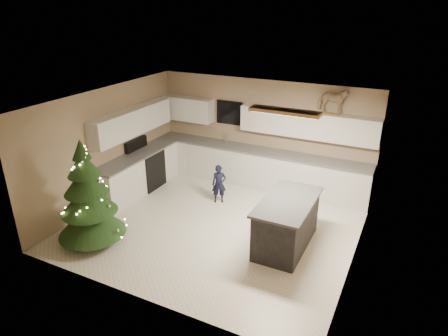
% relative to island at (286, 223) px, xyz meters
% --- Properties ---
extents(ground_plane, '(5.50, 5.50, 0.00)m').
position_rel_island_xyz_m(ground_plane, '(-1.51, 0.07, -0.48)').
color(ground_plane, silver).
extents(room_shell, '(5.52, 5.02, 2.61)m').
position_rel_island_xyz_m(room_shell, '(-1.49, 0.07, 1.27)').
color(room_shell, tan).
rests_on(room_shell, ground_plane).
extents(cabinetry, '(5.50, 3.20, 2.00)m').
position_rel_island_xyz_m(cabinetry, '(-2.42, 1.72, 0.28)').
color(cabinetry, silver).
rests_on(cabinetry, ground_plane).
extents(island, '(0.90, 1.70, 0.95)m').
position_rel_island_xyz_m(island, '(0.00, 0.00, 0.00)').
color(island, black).
rests_on(island, ground_plane).
extents(bar_stool, '(0.31, 0.31, 0.59)m').
position_rel_island_xyz_m(bar_stool, '(-0.50, 0.34, -0.04)').
color(bar_stool, brown).
rests_on(bar_stool, ground_plane).
extents(christmas_tree, '(1.31, 1.26, 2.09)m').
position_rel_island_xyz_m(christmas_tree, '(-3.36, -1.53, 0.38)').
color(christmas_tree, '#3F2816').
rests_on(christmas_tree, ground_plane).
extents(toddler, '(0.39, 0.35, 0.90)m').
position_rel_island_xyz_m(toddler, '(-1.94, 1.02, -0.03)').
color(toddler, '#121434').
rests_on(toddler, ground_plane).
extents(rocking_horse, '(0.70, 0.37, 0.59)m').
position_rel_island_xyz_m(rocking_horse, '(0.15, 2.40, 1.83)').
color(rocking_horse, brown).
rests_on(rocking_horse, cabinetry).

